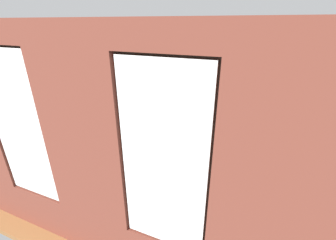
{
  "coord_description": "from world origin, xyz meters",
  "views": [
    {
      "loc": [
        -1.87,
        4.71,
        3.22
      ],
      "look_at": [
        -0.06,
        0.4,
        1.17
      ],
      "focal_mm": 24.0,
      "sensor_mm": 36.0,
      "label": 1
    }
  ],
  "objects_px": {
    "coffee_table": "(176,147)",
    "media_console": "(77,135)",
    "couch_left": "(274,181)",
    "remote_black": "(193,145)",
    "papasan_chair": "(183,111)",
    "potted_plant_by_left_couch": "(257,143)",
    "candle_jar": "(159,143)",
    "cup_ceramic": "(177,144)",
    "potted_plant_between_couches": "(167,207)",
    "potted_plant_near_tv": "(60,148)",
    "table_plant_small": "(179,144)",
    "potted_plant_corner_near_left": "(280,114)",
    "couch_by_window": "(94,194)",
    "potted_plant_mid_room_small": "(204,142)",
    "potted_plant_foreground_right": "(133,96)",
    "tv_flatscreen": "(74,117)"
  },
  "relations": [
    {
      "from": "cup_ceramic",
      "to": "remote_black",
      "type": "xyz_separation_m",
      "value": [
        -0.37,
        -0.16,
        -0.03
      ]
    },
    {
      "from": "couch_left",
      "to": "tv_flatscreen",
      "type": "distance_m",
      "value": 5.21
    },
    {
      "from": "remote_black",
      "to": "tv_flatscreen",
      "type": "relative_size",
      "value": 0.18
    },
    {
      "from": "couch_left",
      "to": "tv_flatscreen",
      "type": "relative_size",
      "value": 1.88
    },
    {
      "from": "candle_jar",
      "to": "remote_black",
      "type": "xyz_separation_m",
      "value": [
        -0.77,
        -0.29,
        -0.05
      ]
    },
    {
      "from": "candle_jar",
      "to": "papasan_chair",
      "type": "distance_m",
      "value": 2.45
    },
    {
      "from": "table_plant_small",
      "to": "potted_plant_foreground_right",
      "type": "relative_size",
      "value": 0.22
    },
    {
      "from": "media_console",
      "to": "potted_plant_by_left_couch",
      "type": "bearing_deg",
      "value": -166.39
    },
    {
      "from": "potted_plant_mid_room_small",
      "to": "potted_plant_between_couches",
      "type": "bearing_deg",
      "value": 91.57
    },
    {
      "from": "potted_plant_between_couches",
      "to": "potted_plant_mid_room_small",
      "type": "height_order",
      "value": "potted_plant_between_couches"
    },
    {
      "from": "couch_by_window",
      "to": "coffee_table",
      "type": "bearing_deg",
      "value": -112.11
    },
    {
      "from": "table_plant_small",
      "to": "remote_black",
      "type": "bearing_deg",
      "value": -133.04
    },
    {
      "from": "couch_by_window",
      "to": "couch_left",
      "type": "bearing_deg",
      "value": -150.98
    },
    {
      "from": "couch_by_window",
      "to": "potted_plant_near_tv",
      "type": "height_order",
      "value": "potted_plant_near_tv"
    },
    {
      "from": "coffee_table",
      "to": "media_console",
      "type": "bearing_deg",
      "value": 3.91
    },
    {
      "from": "cup_ceramic",
      "to": "potted_plant_between_couches",
      "type": "bearing_deg",
      "value": 106.35
    },
    {
      "from": "cup_ceramic",
      "to": "potted_plant_corner_near_left",
      "type": "bearing_deg",
      "value": -132.93
    },
    {
      "from": "couch_left",
      "to": "table_plant_small",
      "type": "height_order",
      "value": "couch_left"
    },
    {
      "from": "couch_left",
      "to": "papasan_chair",
      "type": "height_order",
      "value": "couch_left"
    },
    {
      "from": "potted_plant_near_tv",
      "to": "potted_plant_mid_room_small",
      "type": "distance_m",
      "value": 3.55
    },
    {
      "from": "table_plant_small",
      "to": "potted_plant_corner_near_left",
      "type": "xyz_separation_m",
      "value": [
        -2.25,
        -2.66,
        0.12
      ]
    },
    {
      "from": "cup_ceramic",
      "to": "potted_plant_mid_room_small",
      "type": "height_order",
      "value": "cup_ceramic"
    },
    {
      "from": "remote_black",
      "to": "potted_plant_corner_near_left",
      "type": "distance_m",
      "value": 3.1
    },
    {
      "from": "couch_left",
      "to": "candle_jar",
      "type": "distance_m",
      "value": 2.62
    },
    {
      "from": "remote_black",
      "to": "potted_plant_corner_near_left",
      "type": "xyz_separation_m",
      "value": [
        -1.98,
        -2.37,
        0.25
      ]
    },
    {
      "from": "potted_plant_near_tv",
      "to": "potted_plant_between_couches",
      "type": "distance_m",
      "value": 3.1
    },
    {
      "from": "media_console",
      "to": "potted_plant_by_left_couch",
      "type": "relative_size",
      "value": 2.01
    },
    {
      "from": "couch_by_window",
      "to": "papasan_chair",
      "type": "distance_m",
      "value": 4.36
    },
    {
      "from": "cup_ceramic",
      "to": "potted_plant_by_left_couch",
      "type": "distance_m",
      "value": 2.04
    },
    {
      "from": "coffee_table",
      "to": "potted_plant_between_couches",
      "type": "distance_m",
      "value": 2.09
    },
    {
      "from": "papasan_chair",
      "to": "media_console",
      "type": "bearing_deg",
      "value": 46.9
    },
    {
      "from": "couch_by_window",
      "to": "media_console",
      "type": "distance_m",
      "value": 2.83
    },
    {
      "from": "coffee_table",
      "to": "cup_ceramic",
      "type": "xyz_separation_m",
      "value": [
        0.0,
        -0.0,
        0.09
      ]
    },
    {
      "from": "media_console",
      "to": "potted_plant_foreground_right",
      "type": "distance_m",
      "value": 2.7
    },
    {
      "from": "couch_left",
      "to": "potted_plant_mid_room_small",
      "type": "relative_size",
      "value": 4.1
    },
    {
      "from": "couch_left",
      "to": "potted_plant_between_couches",
      "type": "relative_size",
      "value": 2.22
    },
    {
      "from": "papasan_chair",
      "to": "potted_plant_by_left_couch",
      "type": "bearing_deg",
      "value": 151.09
    },
    {
      "from": "cup_ceramic",
      "to": "media_console",
      "type": "distance_m",
      "value": 3.0
    },
    {
      "from": "media_console",
      "to": "potted_plant_near_tv",
      "type": "distance_m",
      "value": 1.23
    },
    {
      "from": "coffee_table",
      "to": "tv_flatscreen",
      "type": "distance_m",
      "value": 3.02
    },
    {
      "from": "couch_by_window",
      "to": "remote_black",
      "type": "relative_size",
      "value": 11.39
    },
    {
      "from": "media_console",
      "to": "candle_jar",
      "type": "bearing_deg",
      "value": -178.43
    },
    {
      "from": "couch_by_window",
      "to": "potted_plant_between_couches",
      "type": "bearing_deg",
      "value": -177.98
    },
    {
      "from": "tv_flatscreen",
      "to": "papasan_chair",
      "type": "distance_m",
      "value": 3.45
    },
    {
      "from": "coffee_table",
      "to": "table_plant_small",
      "type": "xyz_separation_m",
      "value": [
        -0.1,
        0.13,
        0.19
      ]
    },
    {
      "from": "cup_ceramic",
      "to": "candle_jar",
      "type": "height_order",
      "value": "candle_jar"
    },
    {
      "from": "couch_left",
      "to": "remote_black",
      "type": "distance_m",
      "value": 1.91
    },
    {
      "from": "table_plant_small",
      "to": "media_console",
      "type": "xyz_separation_m",
      "value": [
        3.08,
        0.07,
        -0.34
      ]
    },
    {
      "from": "coffee_table",
      "to": "papasan_chair",
      "type": "relative_size",
      "value": 1.28
    },
    {
      "from": "couch_by_window",
      "to": "candle_jar",
      "type": "bearing_deg",
      "value": -102.62
    }
  ]
}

